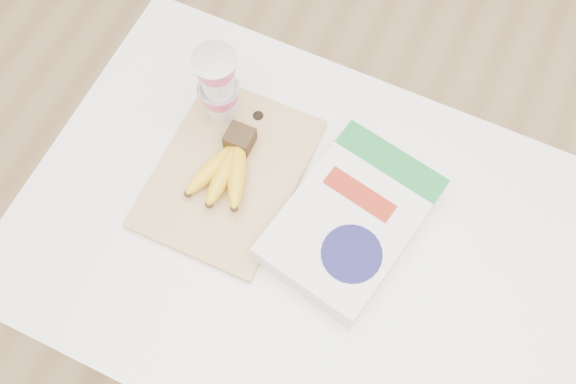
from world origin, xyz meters
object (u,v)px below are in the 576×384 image
object	(u,v)px
cutting_board	(229,173)
yogurt_stack	(218,86)
bananas	(227,167)
cereal_box	(351,221)
table	(312,297)

from	to	relation	value
cutting_board	yogurt_stack	bearing A→B (deg)	120.81
bananas	cereal_box	xyz separation A→B (m)	(0.24, 0.00, -0.01)
bananas	yogurt_stack	distance (m)	0.14
table	cereal_box	world-z (taller)	cereal_box
bananas	table	bearing A→B (deg)	-12.60
cutting_board	yogurt_stack	size ratio (longest dim) A/B	1.87
table	yogurt_stack	world-z (taller)	yogurt_stack
table	bananas	distance (m)	0.48
cutting_board	bananas	xyz separation A→B (m)	(0.00, -0.00, 0.03)
cutting_board	cereal_box	size ratio (longest dim) A/B	1.01
yogurt_stack	bananas	bearing A→B (deg)	-58.71
table	yogurt_stack	bearing A→B (deg)	150.85
bananas	yogurt_stack	world-z (taller)	yogurt_stack
cutting_board	cereal_box	bearing A→B (deg)	-0.90
cutting_board	bananas	world-z (taller)	bananas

